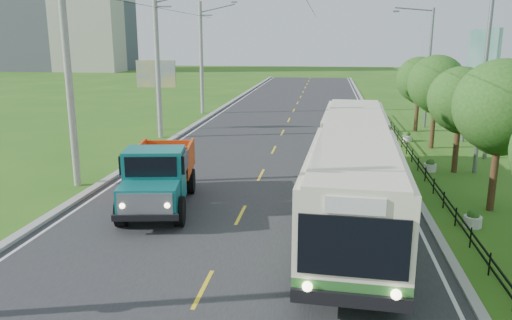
% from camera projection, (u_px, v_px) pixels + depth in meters
% --- Properties ---
extents(ground, '(240.00, 240.00, 0.00)m').
position_uv_depth(ground, '(203.00, 289.00, 13.65)').
color(ground, '#2A6016').
rests_on(ground, ground).
extents(road, '(14.00, 120.00, 0.02)m').
position_uv_depth(road, '(277.00, 143.00, 32.90)').
color(road, '#28282B').
rests_on(road, ground).
extents(curb_left, '(0.40, 120.00, 0.15)m').
position_uv_depth(curb_left, '(172.00, 139.00, 33.88)').
color(curb_left, '#9E9E99').
rests_on(curb_left, ground).
extents(curb_right, '(0.30, 120.00, 0.10)m').
position_uv_depth(curb_right, '(388.00, 146.00, 31.90)').
color(curb_right, '#9E9E99').
rests_on(curb_right, ground).
extents(edge_line_left, '(0.12, 120.00, 0.00)m').
position_uv_depth(edge_line_left, '(180.00, 140.00, 33.81)').
color(edge_line_left, silver).
rests_on(edge_line_left, road).
extents(edge_line_right, '(0.12, 120.00, 0.00)m').
position_uv_depth(edge_line_right, '(380.00, 146.00, 31.98)').
color(edge_line_right, silver).
rests_on(edge_line_right, road).
extents(centre_dash, '(0.12, 2.20, 0.00)m').
position_uv_depth(centre_dash, '(203.00, 289.00, 13.65)').
color(centre_dash, yellow).
rests_on(centre_dash, road).
extents(railing_right, '(0.04, 40.00, 0.60)m').
position_uv_depth(railing_right, '(418.00, 165.00, 25.95)').
color(railing_right, black).
rests_on(railing_right, ground).
extents(pole_near, '(3.51, 0.32, 10.00)m').
position_uv_depth(pole_near, '(69.00, 76.00, 22.26)').
color(pole_near, gray).
rests_on(pole_near, ground).
extents(pole_mid, '(3.51, 0.32, 10.00)m').
position_uv_depth(pole_mid, '(158.00, 64.00, 33.81)').
color(pole_mid, gray).
rests_on(pole_mid, ground).
extents(pole_far, '(3.51, 0.32, 10.00)m').
position_uv_depth(pole_far, '(202.00, 58.00, 45.36)').
color(pole_far, gray).
rests_on(pole_far, ground).
extents(tree_third, '(3.60, 3.62, 6.00)m').
position_uv_depth(tree_third, '(501.00, 111.00, 19.19)').
color(tree_third, '#382314').
rests_on(tree_third, ground).
extents(tree_fourth, '(3.24, 3.31, 5.40)m').
position_uv_depth(tree_fourth, '(461.00, 103.00, 25.06)').
color(tree_fourth, '#382314').
rests_on(tree_fourth, ground).
extents(tree_fifth, '(3.48, 3.52, 5.80)m').
position_uv_depth(tree_fifth, '(437.00, 87.00, 30.77)').
color(tree_fifth, '#382314').
rests_on(tree_fifth, ground).
extents(tree_back, '(3.30, 3.36, 5.50)m').
position_uv_depth(tree_back, '(419.00, 82.00, 36.59)').
color(tree_back, '#382314').
rests_on(tree_back, ground).
extents(streetlight_mid, '(3.02, 0.20, 9.07)m').
position_uv_depth(streetlight_mid, '(481.00, 77.00, 24.51)').
color(streetlight_mid, slate).
rests_on(streetlight_mid, ground).
extents(streetlight_far, '(3.02, 0.20, 9.07)m').
position_uv_depth(streetlight_far, '(427.00, 64.00, 37.98)').
color(streetlight_far, slate).
rests_on(streetlight_far, ground).
extents(planter_near, '(0.64, 0.64, 0.67)m').
position_uv_depth(planter_near, '(473.00, 219.00, 18.17)').
color(planter_near, silver).
rests_on(planter_near, ground).
extents(planter_mid, '(0.64, 0.64, 0.67)m').
position_uv_depth(planter_mid, '(430.00, 166.00, 25.87)').
color(planter_mid, silver).
rests_on(planter_mid, ground).
extents(planter_far, '(0.64, 0.64, 0.67)m').
position_uv_depth(planter_far, '(407.00, 137.00, 33.57)').
color(planter_far, silver).
rests_on(planter_far, ground).
extents(billboard_left, '(3.00, 0.20, 5.20)m').
position_uv_depth(billboard_left, '(156.00, 78.00, 37.15)').
color(billboard_left, slate).
rests_on(billboard_left, ground).
extents(billboard_right, '(0.24, 6.00, 7.30)m').
position_uv_depth(billboard_right, '(481.00, 62.00, 29.95)').
color(billboard_right, slate).
rests_on(billboard_right, ground).
extents(apartment_near, '(28.00, 14.00, 30.00)m').
position_uv_depth(apartment_near, '(63.00, 1.00, 109.15)').
color(apartment_near, '#B7B2A3').
rests_on(apartment_near, ground).
extents(apartment_far, '(24.00, 14.00, 26.00)m').
position_uv_depth(apartment_far, '(25.00, 16.00, 137.13)').
color(apartment_far, '#B7B2A3').
rests_on(apartment_far, ground).
extents(bus, '(3.63, 17.50, 3.35)m').
position_uv_depth(bus, '(354.00, 161.00, 19.56)').
color(bus, '#2F6F2C').
rests_on(bus, ground).
extents(dump_truck, '(3.35, 6.51, 2.61)m').
position_uv_depth(dump_truck, '(159.00, 172.00, 20.08)').
color(dump_truck, '#126E6E').
rests_on(dump_truck, ground).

